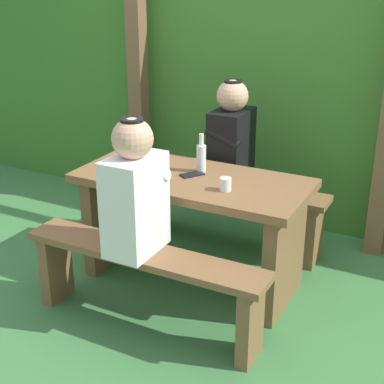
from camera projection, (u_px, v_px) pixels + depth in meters
ground_plane at (192, 279)px, 3.61m from camera, size 12.00×12.00×0.00m
hedge_backdrop at (283, 96)px, 4.62m from camera, size 6.40×1.08×1.75m
pergola_post_left at (138, 81)px, 4.40m from camera, size 0.12×0.12×2.07m
picnic_table at (192, 211)px, 3.43m from camera, size 1.40×0.64×0.70m
bench_near at (144, 273)px, 3.02m from camera, size 1.40×0.24×0.47m
bench_far at (229, 201)px, 3.95m from camera, size 1.40×0.24×0.47m
person_white_shirt at (135, 192)px, 2.87m from camera, size 0.25×0.35×0.72m
person_black_coat at (231, 138)px, 3.77m from camera, size 0.25×0.35×0.72m
drinking_glass at (225, 184)px, 3.13m from camera, size 0.07×0.07×0.08m
bottle_left at (201, 157)px, 3.40m from camera, size 0.06×0.06×0.24m
cell_phone at (192, 174)px, 3.37m from camera, size 0.13×0.16×0.01m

